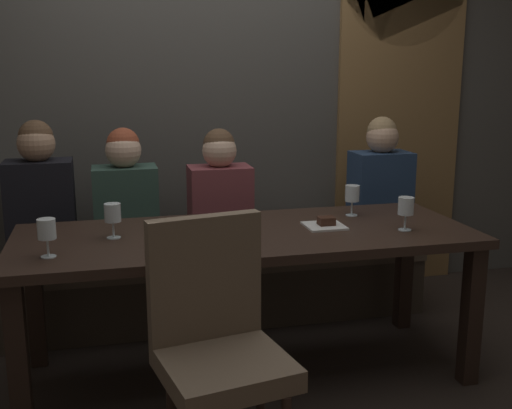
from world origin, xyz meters
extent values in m
plane|color=black|center=(0.00, 0.00, 0.00)|extent=(9.00, 9.00, 0.00)
cube|color=#4C4944|center=(0.00, 1.22, 1.50)|extent=(6.00, 0.12, 3.00)
cube|color=olive|center=(1.35, 1.15, 1.05)|extent=(0.90, 0.05, 2.10)
cube|color=black|center=(-1.03, -0.35, 0.35)|extent=(0.08, 0.08, 0.69)
cube|color=black|center=(1.03, -0.35, 0.35)|extent=(0.08, 0.08, 0.69)
cube|color=black|center=(-1.03, 0.35, 0.35)|extent=(0.08, 0.08, 0.69)
cube|color=black|center=(1.03, 0.35, 0.35)|extent=(0.08, 0.08, 0.69)
cube|color=#302119|center=(0.00, 0.00, 0.72)|extent=(2.20, 0.84, 0.04)
cube|color=#40352A|center=(0.00, 0.70, 0.17)|extent=(2.50, 0.40, 0.35)
cube|color=brown|center=(0.00, 0.70, 0.40)|extent=(2.50, 0.44, 0.10)
cylinder|color=#302119|center=(-0.09, -0.62, 0.21)|extent=(0.04, 0.04, 0.42)
cube|color=brown|center=(-0.27, -0.80, 0.46)|extent=(0.51, 0.51, 0.08)
cube|color=brown|center=(-0.30, -0.61, 0.74)|extent=(0.44, 0.14, 0.48)
cube|color=black|center=(-1.00, 0.69, 0.74)|extent=(0.36, 0.24, 0.57)
sphere|color=tan|center=(-1.00, 0.69, 1.11)|extent=(0.20, 0.20, 0.20)
sphere|color=brown|center=(-1.00, 0.70, 1.15)|extent=(0.18, 0.18, 0.18)
cube|color=#2D473D|center=(-0.54, 0.72, 0.71)|extent=(0.36, 0.24, 0.52)
sphere|color=#DBB293|center=(-0.54, 0.72, 1.06)|extent=(0.20, 0.20, 0.20)
sphere|color=brown|center=(-0.54, 0.73, 1.09)|extent=(0.18, 0.18, 0.18)
cube|color=brown|center=(0.00, 0.70, 0.70)|extent=(0.36, 0.24, 0.50)
sphere|color=#DBB293|center=(0.00, 0.70, 1.04)|extent=(0.20, 0.20, 0.20)
sphere|color=brown|center=(0.00, 0.71, 1.08)|extent=(0.18, 0.18, 0.18)
cube|color=navy|center=(1.03, 0.72, 0.72)|extent=(0.36, 0.24, 0.55)
sphere|color=tan|center=(1.03, 0.72, 1.09)|extent=(0.20, 0.20, 0.20)
sphere|color=#9E7F56|center=(1.03, 0.73, 1.13)|extent=(0.18, 0.18, 0.18)
cylinder|color=silver|center=(0.62, 0.19, 0.74)|extent=(0.06, 0.06, 0.00)
cylinder|color=silver|center=(0.62, 0.19, 0.78)|extent=(0.01, 0.01, 0.07)
cylinder|color=silver|center=(0.62, 0.19, 0.86)|extent=(0.08, 0.08, 0.08)
cylinder|color=silver|center=(0.75, -0.16, 0.74)|extent=(0.06, 0.06, 0.00)
cylinder|color=silver|center=(0.75, -0.16, 0.78)|extent=(0.01, 0.01, 0.07)
cylinder|color=silver|center=(0.75, -0.16, 0.86)|extent=(0.08, 0.08, 0.08)
cylinder|color=silver|center=(-0.90, -0.20, 0.74)|extent=(0.06, 0.06, 0.00)
cylinder|color=silver|center=(-0.90, -0.20, 0.78)|extent=(0.01, 0.01, 0.07)
cylinder|color=silver|center=(-0.90, -0.20, 0.86)|extent=(0.08, 0.08, 0.08)
cylinder|color=silver|center=(-0.63, 0.04, 0.74)|extent=(0.06, 0.06, 0.00)
cylinder|color=silver|center=(-0.63, 0.04, 0.78)|extent=(0.01, 0.01, 0.07)
cylinder|color=silver|center=(-0.63, 0.04, 0.86)|extent=(0.08, 0.08, 0.08)
cube|color=white|center=(0.40, 0.00, 0.74)|extent=(0.19, 0.19, 0.01)
cube|color=#381E14|center=(0.41, 0.00, 0.77)|extent=(0.08, 0.06, 0.04)
camera|label=1|loc=(-0.65, -2.83, 1.52)|focal=43.74mm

